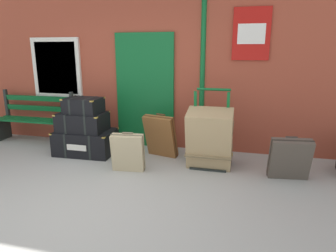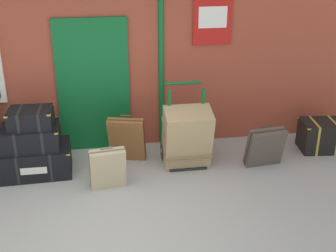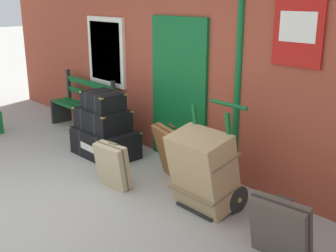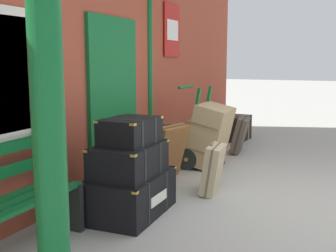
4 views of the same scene
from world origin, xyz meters
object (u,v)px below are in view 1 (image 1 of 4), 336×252
Objects in this scene: steamer_trunk_middle at (83,122)px; large_brown_trunk at (210,138)px; suitcase_oxblood at (290,159)px; suitcase_slate at (128,152)px; steamer_trunk_top at (83,105)px; suitcase_beige at (160,136)px; steamer_trunk_base at (86,142)px; platform_bench at (35,120)px; porters_trolley at (210,148)px.

large_brown_trunk is at bearing -3.22° from steamer_trunk_middle.
suitcase_oxblood is at bearing -8.27° from large_brown_trunk.
steamer_trunk_top is at bearing 151.24° from suitcase_slate.
steamer_trunk_top is 1.03× the size of suitcase_slate.
steamer_trunk_top reaches higher than suitcase_beige.
steamer_trunk_base is at bearing 21.20° from steamer_trunk_middle.
platform_bench is 2.11× the size of suitcase_beige.
steamer_trunk_top is at bearing 3.03° from steamer_trunk_middle.
steamer_trunk_middle is at bearing 175.05° from suitcase_oxblood.
suitcase_beige reaches higher than steamer_trunk_base.
suitcase_beige is at bearing 6.50° from steamer_trunk_middle.
large_brown_trunk is (2.20, -0.14, 0.27)m from steamer_trunk_base.
suitcase_oxblood is (3.38, -0.29, -0.27)m from steamer_trunk_middle.
large_brown_trunk is at bearing -18.01° from suitcase_beige.
suitcase_slate is (-1.18, -0.43, -0.18)m from large_brown_trunk.
steamer_trunk_base is 2.20m from porters_trolley.
steamer_trunk_top reaches higher than steamer_trunk_base.
suitcase_oxblood is at bearing -5.03° from steamer_trunk_top.
porters_trolley is (3.54, -0.40, -0.17)m from platform_bench.
steamer_trunk_top reaches higher than steamer_trunk_middle.
large_brown_trunk is 1.27m from suitcase_slate.
suitcase_slate is at bearing -113.92° from suitcase_beige.
large_brown_trunk reaches higher than suitcase_beige.
platform_bench is 2.57m from suitcase_slate.
steamer_trunk_top is 2.27m from porters_trolley.
large_brown_trunk is 1.17m from suitcase_oxblood.
steamer_trunk_middle reaches higher than suitcase_oxblood.
large_brown_trunk is (2.19, -0.13, -0.39)m from steamer_trunk_top.
suitcase_slate reaches higher than steamer_trunk_base.
steamer_trunk_middle is (1.31, -0.45, 0.14)m from platform_bench.
suitcase_beige is (-0.86, 0.28, -0.11)m from large_brown_trunk.
steamer_trunk_middle is 2.23m from large_brown_trunk.
porters_trolley is 1.91× the size of suitcase_oxblood.
suitcase_beige is at bearing 66.08° from suitcase_slate.
steamer_trunk_top reaches higher than suitcase_slate.
suitcase_beige reaches higher than suitcase_oxblood.
platform_bench is 2.63× the size of suitcase_slate.
porters_trolley is at bearing 1.19° from steamer_trunk_top.
platform_bench is at bearing 161.23° from steamer_trunk_middle.
porters_trolley is 1.26× the size of large_brown_trunk.
suitcase_slate is (1.01, -0.56, -0.58)m from steamer_trunk_top.
large_brown_trunk is (-0.00, -0.17, 0.20)m from porters_trolley.
platform_bench is 3.59m from large_brown_trunk.
suitcase_beige is at bearing 6.59° from steamer_trunk_top.
platform_bench is 2.70m from suitcase_beige.
steamer_trunk_top is at bearing 176.68° from large_brown_trunk.
steamer_trunk_base is at bearing 174.82° from suitcase_oxblood.
suitcase_beige is at bearing 172.86° from porters_trolley.
platform_bench is 2.54× the size of suitcase_oxblood.
suitcase_slate is (1.02, -0.57, 0.08)m from steamer_trunk_base.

